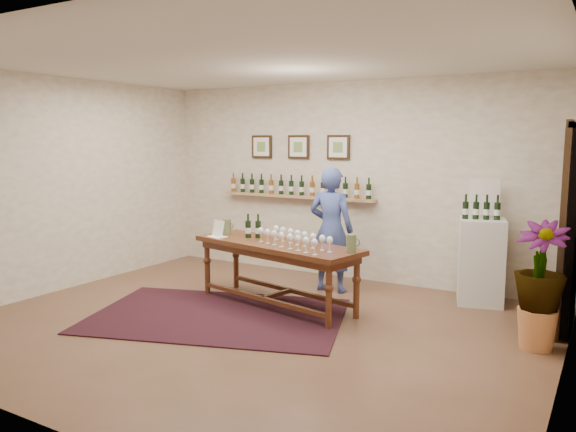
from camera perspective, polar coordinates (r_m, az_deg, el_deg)
The scene contains 14 objects.
ground at distance 6.17m, azimuth -3.84°, elevation -11.06°, with size 6.00×6.00×0.00m, color brown.
room_shell at distance 6.84m, azimuth 20.16°, elevation -0.01°, with size 6.00×6.00×6.00m.
rug at distance 6.52m, azimuth -7.15°, elevation -10.00°, with size 2.81×1.87×0.01m, color #4B140D.
tasting_table at distance 6.70m, azimuth -1.18°, elevation -3.69°, with size 2.28×1.13×0.77m.
table_glasses at distance 6.40m, azimuth 0.57°, elevation -2.34°, with size 1.31×0.30×0.18m, color white, non-canonical shape.
table_bottles at distance 7.00m, azimuth -3.56°, elevation -1.13°, with size 0.25×0.14×0.27m, color black, non-canonical shape.
pitcher_left at distance 7.29m, azimuth -6.19°, elevation -1.08°, with size 0.13×0.13×0.20m, color #5E6B42, non-canonical shape.
pitcher_right at distance 6.10m, azimuth 6.45°, elevation -2.80°, with size 0.13×0.13×0.20m, color #5E6B42, non-canonical shape.
menu_card at distance 7.12m, azimuth -7.09°, elevation -1.26°, with size 0.23×0.17×0.21m, color white.
display_pedestal at distance 7.23m, azimuth 19.02°, elevation -4.38°, with size 0.52×0.52×1.04m, color silver.
pedestal_bottles at distance 7.08m, azimuth 19.05°, elevation 0.85°, with size 0.29×0.08×0.29m, color black, non-canonical shape.
info_sign at distance 7.27m, azimuth 19.30°, elevation 1.81°, with size 0.36×0.02×0.50m, color white.
potted_plant at distance 5.84m, azimuth 24.17°, elevation -6.44°, with size 0.58×0.58×1.07m.
person at distance 7.36m, azimuth 4.40°, elevation -1.39°, with size 0.60×0.39×1.64m, color #3B4C8D.
Camera 1 is at (3.30, -4.82, 1.99)m, focal length 35.00 mm.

